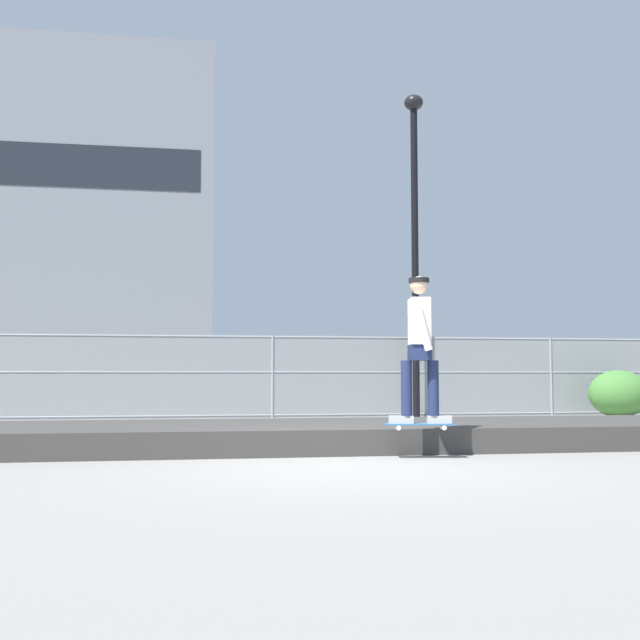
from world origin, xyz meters
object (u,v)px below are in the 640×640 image
at_px(skateboard, 420,425).
at_px(skater, 419,340).
at_px(street_lamp, 415,217).
at_px(shrub_left, 619,394).
at_px(parked_car_near, 104,380).

xyz_separation_m(skateboard, skater, (0.00, -0.00, 0.98)).
bearing_deg(skater, street_lamp, 73.83).
height_order(skateboard, shrub_left, shrub_left).
xyz_separation_m(skater, shrub_left, (6.86, 7.35, -0.83)).
xyz_separation_m(street_lamp, shrub_left, (4.52, -0.73, -4.05)).
relative_size(skateboard, street_lamp, 0.11).
bearing_deg(street_lamp, skater, -106.17).
height_order(skater, parked_car_near, skater).
distance_m(skateboard, shrub_left, 10.06).
bearing_deg(parked_car_near, shrub_left, -16.00).
distance_m(skater, shrub_left, 10.09).
relative_size(skateboard, skater, 0.48).
bearing_deg(shrub_left, street_lamp, 170.79).
height_order(skateboard, parked_car_near, parked_car_near).
relative_size(skater, parked_car_near, 0.38).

